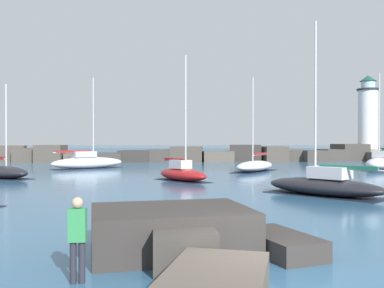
{
  "coord_description": "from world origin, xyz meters",
  "views": [
    {
      "loc": [
        -2.3,
        -8.76,
        2.98
      ],
      "look_at": [
        0.26,
        28.82,
        2.72
      ],
      "focal_mm": 40.0,
      "sensor_mm": 36.0,
      "label": 1
    }
  ],
  "objects": [
    {
      "name": "sailboat_moored_1",
      "position": [
        19.82,
        33.38,
        0.74
      ],
      "size": [
        5.56,
        5.99,
        9.84
      ],
      "color": "white",
      "rests_on": "ground"
    },
    {
      "name": "sailboat_moored_3",
      "position": [
        6.71,
        32.63,
        0.54
      ],
      "size": [
        6.06,
        7.51,
        9.17
      ],
      "color": "white",
      "rests_on": "ground"
    },
    {
      "name": "breakwater_jetty",
      "position": [
        2.86,
        53.61,
        0.98
      ],
      "size": [
        66.65,
        7.2,
        2.53
      ],
      "color": "brown",
      "rests_on": "ground"
    },
    {
      "name": "ground_plane",
      "position": [
        0.0,
        0.0,
        0.0
      ],
      "size": [
        600.0,
        600.0,
        0.0
      ],
      "primitive_type": "plane",
      "color": "#336084"
    },
    {
      "name": "sailboat_moored_2",
      "position": [
        -15.02,
        26.14,
        0.52
      ],
      "size": [
        5.81,
        4.99,
        7.48
      ],
      "color": "black",
      "rests_on": "ground"
    },
    {
      "name": "mooring_buoy_orange_near",
      "position": [
        0.09,
        33.65,
        0.38
      ],
      "size": [
        0.75,
        0.75,
        0.95
      ],
      "color": "#EA5914",
      "rests_on": "ground"
    },
    {
      "name": "sailboat_moored_7",
      "position": [
        6.51,
        14.02,
        0.58
      ],
      "size": [
        6.26,
        6.78,
        9.64
      ],
      "color": "black",
      "rests_on": "ground"
    },
    {
      "name": "sailboat_moored_4",
      "position": [
        -10.39,
        37.85,
        0.72
      ],
      "size": [
        7.78,
        6.08,
        9.82
      ],
      "color": "white",
      "rests_on": "ground"
    },
    {
      "name": "sailboat_moored_0",
      "position": [
        -0.87,
        23.12,
        0.59
      ],
      "size": [
        4.45,
        5.44,
        9.31
      ],
      "color": "maroon",
      "rests_on": "ground"
    },
    {
      "name": "lighthouse",
      "position": [
        29.13,
        54.82,
        5.62
      ],
      "size": [
        3.94,
        3.94,
        13.06
      ],
      "color": "gray",
      "rests_on": "ground"
    },
    {
      "name": "foreground_rocks",
      "position": [
        -1.7,
        1.93,
        0.5
      ],
      "size": [
        6.2,
        7.6,
        1.18
      ],
      "color": "#423D38",
      "rests_on": "ground"
    },
    {
      "name": "open_sea_beyond",
      "position": [
        0.0,
        113.68,
        0.0
      ],
      "size": [
        400.0,
        116.0,
        0.01
      ],
      "color": "#235175",
      "rests_on": "ground"
    },
    {
      "name": "person_on_rocks",
      "position": [
        -4.09,
        0.29,
        1.02
      ],
      "size": [
        0.36,
        0.24,
        1.81
      ],
      "color": "#282833",
      "rests_on": "ground"
    }
  ]
}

